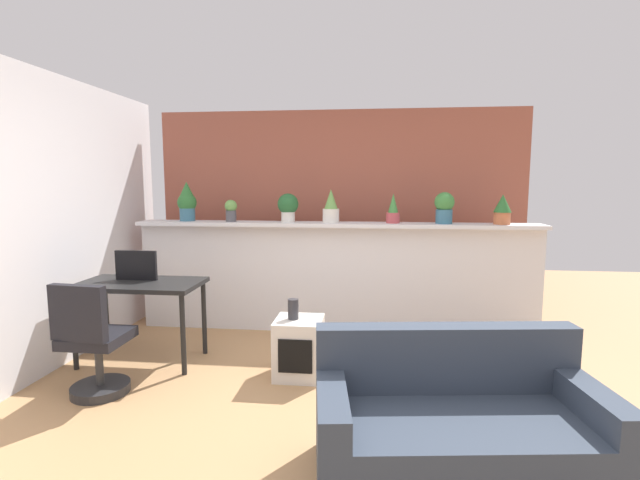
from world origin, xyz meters
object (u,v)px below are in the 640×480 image
at_px(potted_plant_3, 331,208).
at_px(potted_plant_0, 187,201).
at_px(potted_plant_4, 393,210).
at_px(office_chair, 93,348).
at_px(tv_monitor, 136,265).
at_px(side_cube_shelf, 299,348).
at_px(desk, 140,291).
at_px(potted_plant_1, 231,210).
at_px(potted_plant_5, 444,207).
at_px(potted_plant_6, 502,209).
at_px(vase_on_shelf, 293,309).
at_px(potted_plant_2, 288,206).
at_px(couch, 457,429).

bearing_deg(potted_plant_3, potted_plant_0, 178.75).
relative_size(potted_plant_4, office_chair, 0.35).
relative_size(tv_monitor, side_cube_shelf, 0.78).
bearing_deg(tv_monitor, desk, -48.15).
xyz_separation_m(potted_plant_1, potted_plant_5, (2.30, 0.01, 0.05)).
bearing_deg(tv_monitor, potted_plant_6, 14.99).
distance_m(potted_plant_4, office_chair, 3.09).
relative_size(potted_plant_1, side_cube_shelf, 0.48).
bearing_deg(office_chair, potted_plant_3, 46.45).
bearing_deg(potted_plant_1, tv_monitor, -122.80).
distance_m(potted_plant_1, office_chair, 2.08).
xyz_separation_m(side_cube_shelf, vase_on_shelf, (-0.05, 0.01, 0.34)).
relative_size(potted_plant_2, tv_monitor, 0.80).
distance_m(potted_plant_0, potted_plant_2, 1.15).
relative_size(potted_plant_6, vase_on_shelf, 1.80).
xyz_separation_m(potted_plant_0, couch, (2.55, -2.49, -1.16)).
distance_m(potted_plant_1, side_cube_shelf, 1.88).
height_order(potted_plant_0, potted_plant_5, potted_plant_0).
height_order(potted_plant_6, side_cube_shelf, potted_plant_6).
height_order(potted_plant_4, potted_plant_5, potted_plant_5).
distance_m(potted_plant_6, tv_monitor, 3.66).
bearing_deg(couch, side_cube_shelf, 131.10).
bearing_deg(office_chair, vase_on_shelf, 20.76).
bearing_deg(potted_plant_1, vase_on_shelf, -53.23).
bearing_deg(potted_plant_5, desk, -159.81).
bearing_deg(potted_plant_5, side_cube_shelf, -138.12).
bearing_deg(potted_plant_6, potted_plant_0, 178.98).
bearing_deg(potted_plant_1, office_chair, -107.86).
relative_size(potted_plant_1, potted_plant_2, 0.77).
distance_m(potted_plant_2, vase_on_shelf, 1.50).
bearing_deg(potted_plant_0, desk, -91.39).
relative_size(potted_plant_4, side_cube_shelf, 0.63).
distance_m(potted_plant_4, tv_monitor, 2.62).
height_order(potted_plant_6, office_chair, potted_plant_6).
relative_size(potted_plant_5, side_cube_shelf, 0.66).
xyz_separation_m(side_cube_shelf, couch, (1.09, -1.25, 0.03)).
distance_m(potted_plant_3, couch, 2.85).
distance_m(potted_plant_5, potted_plant_6, 0.58).
height_order(potted_plant_0, potted_plant_4, potted_plant_0).
bearing_deg(office_chair, potted_plant_1, 72.14).
xyz_separation_m(potted_plant_4, office_chair, (-2.34, -1.77, -0.97)).
relative_size(potted_plant_2, vase_on_shelf, 1.81).
bearing_deg(potted_plant_1, potted_plant_5, 0.25).
xyz_separation_m(potted_plant_0, potted_plant_6, (3.40, -0.06, -0.06)).
xyz_separation_m(potted_plant_1, office_chair, (-0.57, -1.76, -0.96)).
bearing_deg(potted_plant_6, potted_plant_3, 179.18).
bearing_deg(potted_plant_4, couch, -83.95).
distance_m(potted_plant_3, tv_monitor, 2.04).
distance_m(potted_plant_6, office_chair, 3.99).
bearing_deg(potted_plant_1, potted_plant_3, 0.27).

